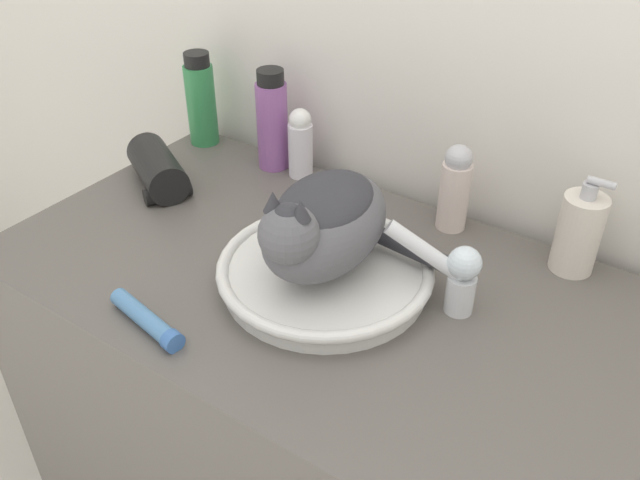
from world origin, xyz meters
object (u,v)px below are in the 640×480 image
Objects in this scene: cat at (324,222)px; mouthwash_bottle at (272,121)px; shampoo_bottle_tall at (201,100)px; deodorant_stick at (300,143)px; lotion_bottle_white at (455,188)px; cream_tube at (147,320)px; hair_dryer at (158,169)px; faucet at (454,272)px; soap_pump_bottle at (579,233)px.

mouthwash_bottle is (-0.31, 0.27, -0.02)m from cat.
deodorant_stick is (0.26, 0.00, -0.03)m from shampoo_bottle_tall.
lotion_bottle_white reaches higher than cream_tube.
hair_dryer is at bearing -159.95° from lotion_bottle_white.
cream_tube is at bearing -116.40° from lotion_bottle_white.
faucet is at bearing -16.65° from shampoo_bottle_tall.
cat is 1.60× the size of soap_pump_bottle.
mouthwash_bottle is (-0.62, 0.00, 0.03)m from soap_pump_bottle.
cat is at bearing -161.48° from hair_dryer.
shampoo_bottle_tall is (-0.50, 0.27, -0.03)m from cat.
cat is at bearing -108.10° from lotion_bottle_white.
deodorant_stick reaches higher than hair_dryer.
lotion_bottle_white is 1.04× the size of cream_tube.
lotion_bottle_white is (0.59, 0.00, -0.02)m from shampoo_bottle_tall.
shampoo_bottle_tall is 0.59m from lotion_bottle_white.
cream_tube is 0.78× the size of hair_dryer.
cat is 1.92× the size of deodorant_stick.
cat is 0.57m from shampoo_bottle_tall.
lotion_bottle_white is 0.56m from cream_tube.
hair_dryer is at bearing -165.44° from soap_pump_bottle.
shampoo_bottle_tall reaches higher than lotion_bottle_white.
shampoo_bottle_tall is 1.30× the size of cream_tube.
cat is 1.70× the size of lotion_bottle_white.
soap_pump_bottle is at bearing 127.55° from cat.
lotion_bottle_white is (0.33, 0.00, 0.01)m from deodorant_stick.
deodorant_stick is 0.51m from cream_tube.
mouthwash_bottle is at bearing 107.13° from cream_tube.
hair_dryer is (-0.13, -0.19, -0.06)m from mouthwash_bottle.
lotion_bottle_white is (0.09, 0.27, -0.04)m from cat.
soap_pump_bottle reaches higher than lotion_bottle_white.
deodorant_stick is 0.69× the size of mouthwash_bottle.
shampoo_bottle_tall is 1.01× the size of hair_dryer.
shampoo_bottle_tall is 1.17× the size of soap_pump_bottle.
faucet reaches higher than hair_dryer.
mouthwash_bottle is at bearing -95.84° from hair_dryer.
cat reaches higher than deodorant_stick.
cream_tube is at bearing 161.79° from hair_dryer.
deodorant_stick is (-0.24, 0.27, -0.05)m from cat.
cream_tube is at bearing -72.87° from mouthwash_bottle.
hair_dryer is at bearing -72.92° from shampoo_bottle_tall.
lotion_bottle_white is (-0.10, 0.21, 0.01)m from faucet.
lotion_bottle_white is at bearing 180.00° from soap_pump_bottle.
faucet is 0.72m from shampoo_bottle_tall.
mouthwash_bottle reaches higher than deodorant_stick.
deodorant_stick is at bearing -42.71° from faucet.
deodorant_stick is 0.33m from lotion_bottle_white.
faucet is at bearing -22.52° from mouthwash_bottle.
hair_dryer is at bearing -104.11° from cat.
cat is 0.21m from faucet.
mouthwash_bottle reaches higher than soap_pump_bottle.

